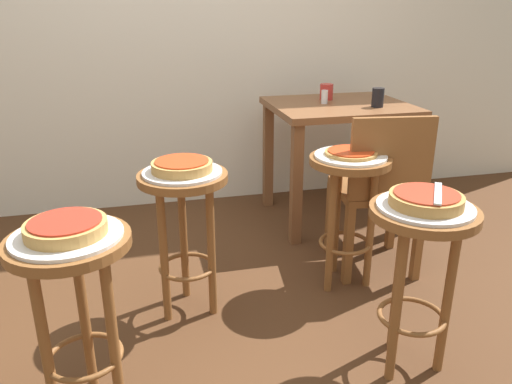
# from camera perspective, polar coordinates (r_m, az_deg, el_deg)

# --- Properties ---
(ground_plane) EXTENTS (6.00, 6.00, 0.00)m
(ground_plane) POSITION_cam_1_polar(r_m,az_deg,el_deg) (2.27, -3.27, -15.54)
(ground_plane) COLOR #4C2D19
(stool_foreground) EXTENTS (0.38, 0.38, 0.66)m
(stool_foreground) POSITION_cam_1_polar(r_m,az_deg,el_deg) (1.93, 17.96, -6.48)
(stool_foreground) COLOR brown
(stool_foreground) RESTS_ON ground_plane
(serving_plate_foreground) EXTENTS (0.34, 0.34, 0.01)m
(serving_plate_foreground) POSITION_cam_1_polar(r_m,az_deg,el_deg) (1.86, 18.55, -1.59)
(serving_plate_foreground) COLOR silver
(serving_plate_foreground) RESTS_ON stool_foreground
(pizza_foreground) EXTENTS (0.26, 0.26, 0.05)m
(pizza_foreground) POSITION_cam_1_polar(r_m,az_deg,el_deg) (1.85, 18.65, -0.78)
(pizza_foreground) COLOR #B78442
(pizza_foreground) RESTS_ON serving_plate_foreground
(stool_middle) EXTENTS (0.38, 0.38, 0.66)m
(stool_middle) POSITION_cam_1_polar(r_m,az_deg,el_deg) (1.73, -19.81, -9.98)
(stool_middle) COLOR brown
(stool_middle) RESTS_ON ground_plane
(serving_plate_middle) EXTENTS (0.34, 0.34, 0.01)m
(serving_plate_middle) POSITION_cam_1_polar(r_m,az_deg,el_deg) (1.65, -20.54, -4.65)
(serving_plate_middle) COLOR silver
(serving_plate_middle) RESTS_ON stool_middle
(pizza_middle) EXTENTS (0.25, 0.25, 0.05)m
(pizza_middle) POSITION_cam_1_polar(r_m,az_deg,el_deg) (1.64, -20.66, -3.75)
(pizza_middle) COLOR tan
(pizza_middle) RESTS_ON serving_plate_middle
(stool_leftside) EXTENTS (0.38, 0.38, 0.66)m
(stool_leftside) POSITION_cam_1_polar(r_m,az_deg,el_deg) (2.21, -8.08, -2.15)
(stool_leftside) COLOR brown
(stool_leftside) RESTS_ON ground_plane
(serving_plate_leftside) EXTENTS (0.34, 0.34, 0.01)m
(serving_plate_leftside) POSITION_cam_1_polar(r_m,az_deg,el_deg) (2.15, -8.32, 2.23)
(serving_plate_leftside) COLOR silver
(serving_plate_leftside) RESTS_ON stool_leftside
(pizza_leftside) EXTENTS (0.26, 0.26, 0.05)m
(pizza_leftside) POSITION_cam_1_polar(r_m,az_deg,el_deg) (2.14, -8.36, 2.95)
(pizza_leftside) COLOR tan
(pizza_leftside) RESTS_ON serving_plate_leftside
(stool_rear) EXTENTS (0.38, 0.38, 0.66)m
(stool_rear) POSITION_cam_1_polar(r_m,az_deg,el_deg) (2.45, 10.37, 0.04)
(stool_rear) COLOR brown
(stool_rear) RESTS_ON ground_plane
(serving_plate_rear) EXTENTS (0.34, 0.34, 0.01)m
(serving_plate_rear) POSITION_cam_1_polar(r_m,az_deg,el_deg) (2.39, 10.64, 4.02)
(serving_plate_rear) COLOR white
(serving_plate_rear) RESTS_ON stool_rear
(pizza_rear) EXTENTS (0.24, 0.24, 0.02)m
(pizza_rear) POSITION_cam_1_polar(r_m,az_deg,el_deg) (2.39, 10.67, 4.39)
(pizza_rear) COLOR #B78442
(pizza_rear) RESTS_ON serving_plate_rear
(dining_table) EXTENTS (0.84, 0.72, 0.76)m
(dining_table) POSITION_cam_1_polar(r_m,az_deg,el_deg) (3.22, 9.25, 7.50)
(dining_table) COLOR brown
(dining_table) RESTS_ON ground_plane
(cup_near_edge) EXTENTS (0.07, 0.07, 0.11)m
(cup_near_edge) POSITION_cam_1_polar(r_m,az_deg,el_deg) (3.12, 13.59, 10.33)
(cup_near_edge) COLOR black
(cup_near_edge) RESTS_ON dining_table
(cup_far_edge) EXTENTS (0.08, 0.08, 0.10)m
(cup_far_edge) POSITION_cam_1_polar(r_m,az_deg,el_deg) (3.30, 7.96, 11.14)
(cup_far_edge) COLOR red
(cup_far_edge) RESTS_ON dining_table
(condiment_shaker) EXTENTS (0.04, 0.04, 0.08)m
(condiment_shaker) POSITION_cam_1_polar(r_m,az_deg,el_deg) (3.17, 7.74, 10.60)
(condiment_shaker) COLOR white
(condiment_shaker) RESTS_ON dining_table
(wooden_chair) EXTENTS (0.45, 0.45, 0.85)m
(wooden_chair) POSITION_cam_1_polar(r_m,az_deg,el_deg) (2.61, 13.82, 0.49)
(wooden_chair) COLOR brown
(wooden_chair) RESTS_ON ground_plane
(pizza_server_knife) EXTENTS (0.14, 0.20, 0.01)m
(pizza_server_knife) POSITION_cam_1_polar(r_m,az_deg,el_deg) (1.84, 19.85, -0.14)
(pizza_server_knife) COLOR silver
(pizza_server_knife) RESTS_ON pizza_foreground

